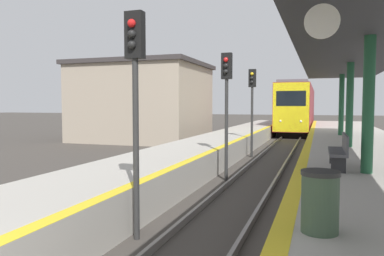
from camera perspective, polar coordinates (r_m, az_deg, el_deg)
The scene contains 8 objects.
train at distance 40.07m, azimuth 15.90°, elevation 2.98°, with size 2.76×21.35×4.65m.
signal_near at distance 7.39m, azimuth -8.67°, elevation 6.98°, with size 0.36×0.31×4.47m.
signal_mid at distance 13.12m, azimuth 5.28°, elevation 5.50°, with size 0.36×0.31×4.47m.
signal_far at distance 19.22m, azimuth 9.15°, elevation 4.86°, with size 0.36×0.31×4.47m.
station_canopy at distance 13.42m, azimuth 24.00°, elevation 10.53°, with size 3.77×24.70×3.60m.
trash_bin at distance 5.35m, azimuth 18.92°, elevation -10.55°, with size 0.51×0.51×0.83m.
bench at distance 10.81m, azimuth 21.64°, elevation -3.11°, with size 0.44×1.91×0.92m.
station_building at distance 28.45m, azimuth -7.49°, elevation 3.99°, with size 9.15×8.02×5.78m.
Camera 1 is at (2.11, -1.67, 2.68)m, focal length 35.00 mm.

